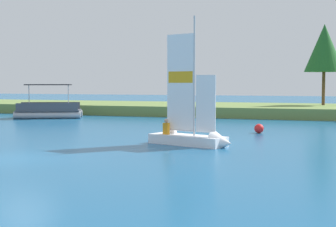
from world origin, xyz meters
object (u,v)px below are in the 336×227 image
shoreline_tree_left (324,48)px  channel_buoy (259,129)px  pontoon_boat (49,110)px  sailboat (197,135)px  wooden_dock (51,114)px

shoreline_tree_left → channel_buoy: size_ratio=13.48×
shoreline_tree_left → pontoon_boat: shoreline_tree_left is taller
sailboat → pontoon_boat: bearing=158.7°
shoreline_tree_left → wooden_dock: size_ratio=1.39×
pontoon_boat → channel_buoy: pontoon_boat is taller
wooden_dock → pontoon_boat: pontoon_boat is taller
shoreline_tree_left → wooden_dock: bearing=-156.7°
shoreline_tree_left → wooden_dock: 25.74m
sailboat → pontoon_boat: 21.87m
pontoon_boat → channel_buoy: size_ratio=10.82×
shoreline_tree_left → pontoon_boat: bearing=-151.8°
shoreline_tree_left → sailboat: shoreline_tree_left is taller
shoreline_tree_left → channel_buoy: bearing=-99.6°
wooden_dock → sailboat: size_ratio=0.84×
shoreline_tree_left → channel_buoy: 20.13m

